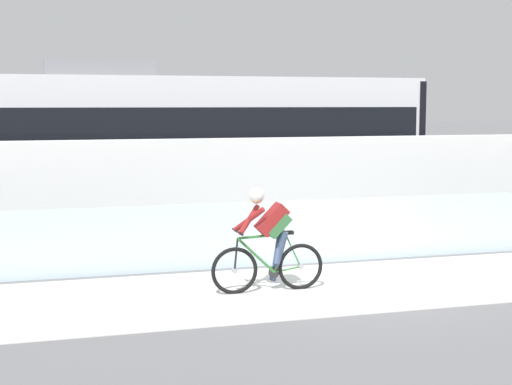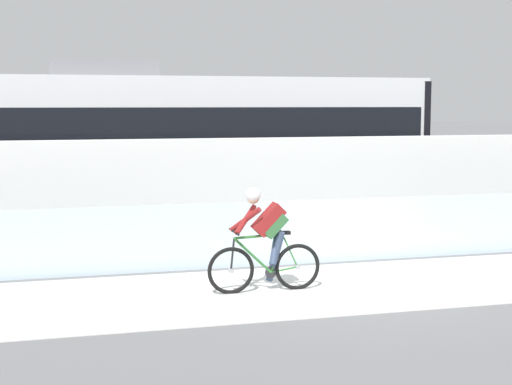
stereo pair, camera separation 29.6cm
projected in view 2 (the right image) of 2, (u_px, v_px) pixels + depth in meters
ground_plane at (357, 286)px, 12.22m from camera, size 200.00×200.00×0.00m
bike_path_deck at (357, 285)px, 12.22m from camera, size 32.00×3.20×0.01m
glass_parapet at (318, 231)px, 13.93m from camera, size 32.00×0.05×1.14m
concrete_barrier_wall at (288, 192)px, 15.60m from camera, size 32.00×0.36×2.18m
tram_rail_near at (256, 226)px, 18.10m from camera, size 32.00×0.08×0.01m
tram_rail_far at (241, 218)px, 19.48m from camera, size 32.00×0.08×0.01m
tram at (190, 145)px, 18.21m from camera, size 11.06×2.54×3.81m
cyclist_on_bike at (265, 241)px, 11.74m from camera, size 1.77×0.58×1.61m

